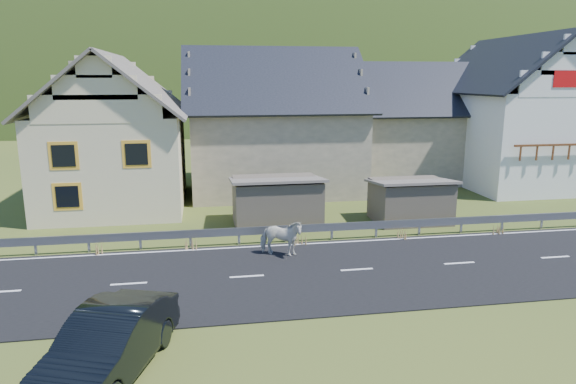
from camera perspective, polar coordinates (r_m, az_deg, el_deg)
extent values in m
plane|color=#324219|center=(19.01, 7.65, -8.65)|extent=(160.00, 160.00, 0.00)
cube|color=black|center=(19.00, 7.65, -8.60)|extent=(60.00, 7.00, 0.04)
cube|color=silver|center=(18.99, 7.65, -8.53)|extent=(60.00, 6.60, 0.01)
cube|color=#93969B|center=(22.17, 4.90, -3.90)|extent=(28.00, 0.08, 0.34)
cube|color=#93969B|center=(22.59, -26.25, -5.48)|extent=(0.10, 0.06, 0.70)
cube|color=#93969B|center=(22.09, -21.26, -5.42)|extent=(0.10, 0.06, 0.70)
cube|color=#93969B|center=(21.76, -16.08, -5.32)|extent=(0.10, 0.06, 0.70)
cube|color=#93969B|center=(21.61, -10.79, -5.16)|extent=(0.10, 0.06, 0.70)
cube|color=#93969B|center=(21.64, -5.47, -4.96)|extent=(0.10, 0.06, 0.70)
cube|color=#93969B|center=(21.86, -0.22, -4.73)|extent=(0.10, 0.06, 0.70)
cube|color=#93969B|center=(22.26, 4.88, -4.46)|extent=(0.10, 0.06, 0.70)
cube|color=#93969B|center=(22.82, 9.76, -4.17)|extent=(0.10, 0.06, 0.70)
cube|color=#93969B|center=(23.55, 14.38, -3.86)|extent=(0.10, 0.06, 0.70)
cube|color=#93969B|center=(24.41, 18.68, -3.56)|extent=(0.10, 0.06, 0.70)
cube|color=#93969B|center=(25.40, 22.67, -3.26)|extent=(0.10, 0.06, 0.70)
cube|color=#93969B|center=(26.51, 26.35, -2.97)|extent=(0.10, 0.06, 0.70)
cube|color=brown|center=(24.33, -1.29, -1.11)|extent=(4.30, 3.30, 2.40)
cube|color=brown|center=(25.62, 13.42, -0.99)|extent=(3.80, 2.90, 2.20)
cube|color=beige|center=(29.59, -18.45, 3.45)|extent=(7.00, 9.00, 5.00)
cube|color=gold|center=(25.42, -23.66, 3.71)|extent=(1.30, 0.12, 1.30)
cube|color=gold|center=(24.83, -16.48, 4.06)|extent=(1.30, 0.12, 1.30)
cube|color=gold|center=(25.75, -23.29, -0.47)|extent=(1.30, 0.12, 1.30)
cube|color=tan|center=(31.12, -22.26, 11.10)|extent=(0.70, 0.70, 2.40)
cube|color=tan|center=(32.50, -1.71, 4.84)|extent=(10.00, 9.00, 5.00)
cube|color=tan|center=(37.11, 13.40, 5.15)|extent=(9.00, 8.00, 4.60)
cube|color=silver|center=(37.22, 23.85, 5.53)|extent=(8.00, 10.00, 6.00)
cube|color=red|center=(32.94, 29.26, 10.90)|extent=(2.60, 0.06, 0.90)
cube|color=brown|center=(32.96, 28.83, 4.64)|extent=(6.80, 0.12, 0.12)
ellipsoid|color=#273E0F|center=(199.00, -6.47, 4.65)|extent=(440.00, 280.00, 260.00)
imported|color=beige|center=(20.02, -0.82, -5.09)|extent=(1.35, 1.90, 1.46)
imported|color=black|center=(13.10, -19.30, -15.68)|extent=(3.08, 5.07, 1.58)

